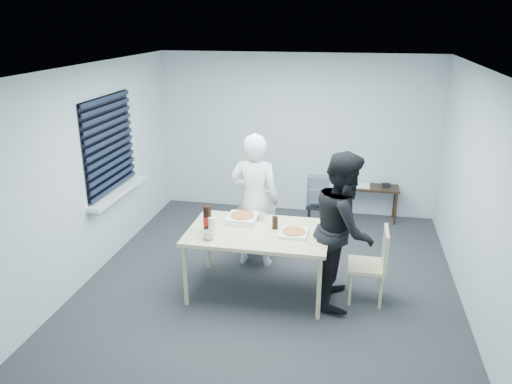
% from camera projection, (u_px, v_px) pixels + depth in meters
% --- Properties ---
extents(room, '(5.00, 5.00, 5.00)m').
position_uv_depth(room, '(112.00, 152.00, 6.54)').
color(room, '#28292D').
rests_on(room, ground).
extents(dining_table, '(1.62, 1.02, 0.79)m').
position_uv_depth(dining_table, '(258.00, 235.00, 5.76)').
color(dining_table, beige).
rests_on(dining_table, ground).
extents(chair_far, '(0.42, 0.42, 0.89)m').
position_uv_depth(chair_far, '(259.00, 219.00, 6.80)').
color(chair_far, beige).
rests_on(chair_far, ground).
extents(chair_right, '(0.42, 0.42, 0.89)m').
position_uv_depth(chair_right, '(375.00, 260.00, 5.65)').
color(chair_right, beige).
rests_on(chair_right, ground).
extents(person_white, '(0.65, 0.42, 1.77)m').
position_uv_depth(person_white, '(254.00, 201.00, 6.40)').
color(person_white, silver).
rests_on(person_white, ground).
extents(person_black, '(0.47, 0.86, 1.77)m').
position_uv_depth(person_black, '(344.00, 229.00, 5.55)').
color(person_black, black).
rests_on(person_black, ground).
extents(side_table, '(0.84, 0.38, 0.56)m').
position_uv_depth(side_table, '(371.00, 191.00, 7.97)').
color(side_table, '#2F1F12').
rests_on(side_table, ground).
extents(stool, '(0.32, 0.32, 0.44)m').
position_uv_depth(stool, '(317.00, 211.00, 7.55)').
color(stool, black).
rests_on(stool, ground).
extents(backpack, '(0.32, 0.23, 0.45)m').
position_uv_depth(backpack, '(318.00, 191.00, 7.43)').
color(backpack, '#585D67').
rests_on(backpack, stool).
extents(pizza_box_a, '(0.35, 0.35, 0.09)m').
position_uv_depth(pizza_box_a, '(242.00, 218.00, 5.99)').
color(pizza_box_a, white).
rests_on(pizza_box_a, dining_table).
extents(pizza_box_b, '(0.31, 0.31, 0.04)m').
position_uv_depth(pizza_box_b, '(293.00, 233.00, 5.64)').
color(pizza_box_b, white).
rests_on(pizza_box_b, dining_table).
extents(mug_a, '(0.17, 0.17, 0.10)m').
position_uv_depth(mug_a, '(209.00, 235.00, 5.51)').
color(mug_a, silver).
rests_on(mug_a, dining_table).
extents(mug_b, '(0.10, 0.10, 0.09)m').
position_uv_depth(mug_b, '(261.00, 217.00, 6.03)').
color(mug_b, silver).
rests_on(mug_b, dining_table).
extents(cola_glass, '(0.07, 0.07, 0.15)m').
position_uv_depth(cola_glass, '(275.00, 223.00, 5.78)').
color(cola_glass, black).
rests_on(cola_glass, dining_table).
extents(soda_bottle, '(0.10, 0.10, 0.31)m').
position_uv_depth(soda_bottle, '(207.00, 219.00, 5.68)').
color(soda_bottle, black).
rests_on(soda_bottle, dining_table).
extents(plastic_cups, '(0.10, 0.10, 0.19)m').
position_uv_depth(plastic_cups, '(212.00, 225.00, 5.65)').
color(plastic_cups, silver).
rests_on(plastic_cups, dining_table).
extents(rubber_band, '(0.05, 0.05, 0.00)m').
position_uv_depth(rubber_band, '(276.00, 242.00, 5.44)').
color(rubber_band, red).
rests_on(rubber_band, dining_table).
extents(papers, '(0.29, 0.35, 0.01)m').
position_uv_depth(papers, '(362.00, 185.00, 7.98)').
color(papers, white).
rests_on(papers, side_table).
extents(black_box, '(0.14, 0.10, 0.05)m').
position_uv_depth(black_box, '(386.00, 185.00, 7.92)').
color(black_box, black).
rests_on(black_box, side_table).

